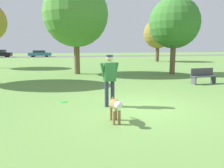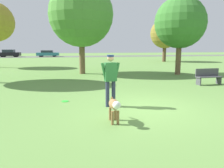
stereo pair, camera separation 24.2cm
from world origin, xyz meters
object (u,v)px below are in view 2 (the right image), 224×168
(frisbee, at_px, (65,101))
(parked_car_black, at_px, (9,53))
(dog, at_px, (114,106))
(tree_far_right, at_px, (165,34))
(tree_near_right, at_px, (180,23))
(tree_mid_center, at_px, (81,15))
(park_bench, at_px, (208,76))
(person, at_px, (110,76))
(parked_car_teal, at_px, (48,53))

(frisbee, bearing_deg, parked_car_black, 106.80)
(dog, bearing_deg, tree_far_right, 153.64)
(tree_near_right, xyz_separation_m, parked_car_black, (-18.89, 30.21, -2.93))
(tree_far_right, relative_size, tree_mid_center, 0.85)
(park_bench, bearing_deg, dog, -144.85)
(person, xyz_separation_m, parked_car_teal, (-5.53, 37.25, -0.40))
(tree_far_right, distance_m, park_bench, 17.97)
(person, height_order, parked_car_black, person)
(dog, distance_m, frisbee, 2.92)
(tree_near_right, bearing_deg, frisbee, -140.31)
(person, distance_m, parked_car_teal, 37.66)
(tree_near_right, distance_m, parked_car_black, 35.75)
(frisbee, relative_size, parked_car_black, 0.06)
(tree_mid_center, distance_m, parked_car_teal, 28.79)
(parked_car_black, height_order, park_bench, parked_car_black)
(dog, relative_size, tree_near_right, 0.18)
(tree_far_right, height_order, tree_near_right, tree_far_right)
(dog, relative_size, frisbee, 3.78)
(frisbee, xyz_separation_m, parked_car_teal, (-4.01, 36.30, 0.62))
(person, relative_size, tree_mid_center, 0.27)
(person, relative_size, dog, 1.82)
(tree_far_right, distance_m, tree_near_right, 13.58)
(tree_mid_center, bearing_deg, frisbee, -97.62)
(person, bearing_deg, park_bench, 20.91)
(person, relative_size, frisbee, 6.88)
(tree_mid_center, distance_m, park_bench, 9.40)
(tree_mid_center, height_order, parked_car_black, tree_mid_center)
(parked_car_black, relative_size, park_bench, 2.74)
(frisbee, relative_size, parked_car_teal, 0.06)
(frisbee, bearing_deg, person, -31.93)
(person, distance_m, tree_near_right, 10.07)
(dog, relative_size, park_bench, 0.67)
(dog, bearing_deg, parked_car_teal, -171.50)
(parked_car_teal, relative_size, park_bench, 2.96)
(frisbee, bearing_deg, park_bench, 17.31)
(frisbee, height_order, tree_far_right, tree_far_right)
(dog, bearing_deg, person, 173.80)
(park_bench, bearing_deg, tree_near_right, 80.49)
(frisbee, xyz_separation_m, tree_mid_center, (1.10, 8.19, 4.20))
(parked_car_black, bearing_deg, tree_near_right, -55.38)
(tree_far_right, xyz_separation_m, park_bench, (-5.08, -16.95, -3.16))
(frisbee, distance_m, parked_car_black, 38.33)
(tree_far_right, distance_m, parked_car_black, 29.45)
(dog, xyz_separation_m, parked_car_teal, (-5.34, 38.86, 0.16))
(person, bearing_deg, dog, -105.00)
(parked_car_teal, xyz_separation_m, park_bench, (11.39, -33.99, -0.18))
(person, distance_m, park_bench, 6.72)
(frisbee, distance_m, tree_near_right, 10.77)
(dog, bearing_deg, park_bench, 129.45)
(dog, height_order, parked_car_black, parked_car_black)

